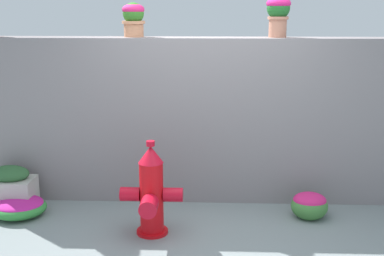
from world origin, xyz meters
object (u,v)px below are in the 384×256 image
object	(u,v)px
potted_plant_1	(133,17)
flower_bush_left	(309,204)
flower_bush_right	(19,206)
planter_box	(11,189)
potted_plant_2	(278,12)
fire_hydrant	(151,193)

from	to	relation	value
potted_plant_1	flower_bush_left	xyz separation A→B (m)	(1.93, -0.57, -1.94)
potted_plant_1	flower_bush_right	xyz separation A→B (m)	(-1.21, -0.64, -1.99)
flower_bush_right	planter_box	distance (m)	0.26
flower_bush_right	planter_box	xyz separation A→B (m)	(-0.14, 0.17, 0.14)
potted_plant_2	potted_plant_1	bearing A→B (deg)	179.52
potted_plant_1	planter_box	size ratio (longest dim) A/B	0.72
potted_plant_2	flower_bush_left	xyz separation A→B (m)	(0.34, -0.56, -2.00)
fire_hydrant	flower_bush_right	distance (m)	1.58
fire_hydrant	flower_bush_right	world-z (taller)	fire_hydrant
fire_hydrant	flower_bush_left	xyz separation A→B (m)	(1.64, 0.45, -0.28)
potted_plant_1	planter_box	bearing A→B (deg)	-160.60
potted_plant_2	fire_hydrant	world-z (taller)	potted_plant_2
potted_plant_1	flower_bush_left	size ratio (longest dim) A/B	0.95
flower_bush_left	planter_box	size ratio (longest dim) A/B	0.75
potted_plant_2	flower_bush_right	bearing A→B (deg)	-167.28
potted_plant_2	flower_bush_right	xyz separation A→B (m)	(-2.80, -0.63, -2.05)
flower_bush_left	flower_bush_right	bearing A→B (deg)	-178.72
potted_plant_1	flower_bush_left	bearing A→B (deg)	-16.56
potted_plant_2	planter_box	bearing A→B (deg)	-171.05
flower_bush_left	flower_bush_right	world-z (taller)	flower_bush_left
fire_hydrant	planter_box	bearing A→B (deg)	161.54
fire_hydrant	flower_bush_right	size ratio (longest dim) A/B	1.60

